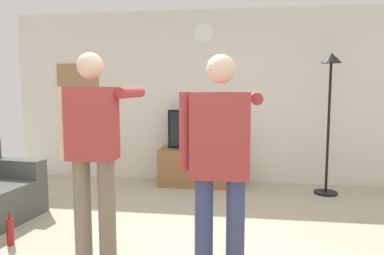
{
  "coord_description": "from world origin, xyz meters",
  "views": [
    {
      "loc": [
        0.53,
        -2.75,
        1.49
      ],
      "look_at": [
        -0.03,
        1.2,
        1.05
      ],
      "focal_mm": 33.49,
      "sensor_mm": 36.0,
      "label": 1
    }
  ],
  "objects": [
    {
      "name": "person_standing_nearer_lamp",
      "position": [
        -0.66,
        -0.02,
        1.0
      ],
      "size": [
        0.56,
        0.78,
        1.77
      ],
      "color": "#7A6B56",
      "rests_on": "ground_plane"
    },
    {
      "name": "television",
      "position": [
        -0.09,
        2.65,
        0.86
      ],
      "size": [
        1.02,
        0.07,
        0.59
      ],
      "color": "black",
      "rests_on": "tv_stand"
    },
    {
      "name": "back_wall",
      "position": [
        0.0,
        2.95,
        1.35
      ],
      "size": [
        6.4,
        0.1,
        2.7
      ],
      "primitive_type": "cube",
      "color": "silver",
      "rests_on": "ground_plane"
    },
    {
      "name": "wall_clock",
      "position": [
        -0.09,
        2.89,
        2.33
      ],
      "size": [
        0.3,
        0.03,
        0.3
      ],
      "primitive_type": "cylinder",
      "rotation": [
        1.57,
        0.0,
        0.0
      ],
      "color": "white"
    },
    {
      "name": "floor_lamp",
      "position": [
        1.72,
        2.4,
        1.41
      ],
      "size": [
        0.32,
        0.32,
        1.97
      ],
      "color": "black",
      "rests_on": "ground_plane"
    },
    {
      "name": "beverage_bottle",
      "position": [
        -1.64,
        0.25,
        0.14
      ],
      "size": [
        0.07,
        0.07,
        0.33
      ],
      "color": "maroon",
      "rests_on": "ground_plane"
    },
    {
      "name": "framed_picture",
      "position": [
        -2.17,
        2.9,
        1.58
      ],
      "size": [
        0.71,
        0.04,
        0.62
      ],
      "primitive_type": "cube",
      "color": "#997047"
    },
    {
      "name": "person_standing_nearer_couch",
      "position": [
        0.37,
        -0.13,
        0.99
      ],
      "size": [
        0.61,
        0.78,
        1.73
      ],
      "color": "#384266",
      "rests_on": "ground_plane"
    },
    {
      "name": "tv_stand",
      "position": [
        -0.09,
        2.6,
        0.28
      ],
      "size": [
        1.26,
        0.49,
        0.56
      ],
      "color": "olive",
      "rests_on": "ground_plane"
    }
  ]
}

